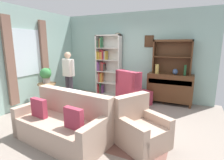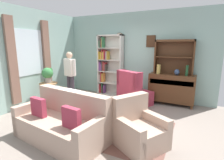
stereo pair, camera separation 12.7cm
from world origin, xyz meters
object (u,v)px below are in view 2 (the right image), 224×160
(couch_floral, at_px, (62,123))
(potted_plant_small, at_px, (60,101))
(vase_tall, at_px, (159,69))
(bottle_wine, at_px, (187,71))
(sideboard, at_px, (171,88))
(sideboard_hutch, at_px, (174,52))
(bookshelf, at_px, (108,65))
(wingback_chair, at_px, (133,93))
(potted_plant_large, at_px, (48,74))
(armchair_floral, at_px, (139,130))
(person_reading, at_px, (70,73))
(vase_round, at_px, (177,72))
(plant_stand, at_px, (49,91))

(couch_floral, height_order, potted_plant_small, couch_floral)
(vase_tall, xyz_separation_m, bottle_wine, (0.78, -0.01, 0.01))
(sideboard, height_order, couch_floral, sideboard)
(sideboard_hutch, distance_m, potted_plant_small, 3.64)
(bookshelf, height_order, couch_floral, bookshelf)
(wingback_chair, relative_size, potted_plant_large, 2.34)
(bookshelf, xyz_separation_m, sideboard, (2.17, -0.08, -0.55))
(sideboard_hutch, distance_m, armchair_floral, 2.94)
(bookshelf, bearing_deg, bottle_wine, -3.89)
(sideboard, xyz_separation_m, couch_floral, (-1.55, -2.97, -0.20))
(sideboard, distance_m, potted_plant_small, 3.32)
(vase_tall, relative_size, person_reading, 0.18)
(bottle_wine, xyz_separation_m, potted_plant_small, (-3.25, -1.57, -0.90))
(vase_round, relative_size, potted_plant_large, 0.38)
(armchair_floral, bearing_deg, vase_round, 82.75)
(vase_round, distance_m, person_reading, 3.20)
(plant_stand, bearing_deg, sideboard_hutch, 27.92)
(potted_plant_large, bearing_deg, bottle_wine, 21.90)
(vase_tall, relative_size, couch_floral, 0.15)
(vase_tall, bearing_deg, bottle_wine, -0.66)
(bookshelf, bearing_deg, potted_plant_small, -111.52)
(sideboard, bearing_deg, person_reading, -159.31)
(bookshelf, xyz_separation_m, wingback_chair, (1.19, -0.70, -0.68))
(sideboard, distance_m, armchair_floral, 2.55)
(bookshelf, distance_m, sideboard_hutch, 2.23)
(vase_round, distance_m, couch_floral, 3.43)
(vase_round, xyz_separation_m, potted_plant_large, (-3.46, -1.52, -0.08))
(sideboard_hutch, bearing_deg, bookshelf, -179.35)
(vase_round, relative_size, person_reading, 0.11)
(wingback_chair, bearing_deg, vase_round, 26.32)
(armchair_floral, xyz_separation_m, potted_plant_large, (-3.15, 0.95, 0.63))
(bookshelf, bearing_deg, sideboard_hutch, 0.65)
(bottle_wine, height_order, potted_plant_large, bottle_wine)
(person_reading, bearing_deg, bottle_wine, 17.00)
(vase_round, distance_m, armchair_floral, 2.59)
(sideboard_hutch, relative_size, plant_stand, 1.67)
(potted_plant_large, bearing_deg, couch_floral, -37.89)
(vase_tall, relative_size, bottle_wine, 0.93)
(person_reading, bearing_deg, plant_stand, -125.88)
(bookshelf, bearing_deg, sideboard, -2.24)
(bookshelf, distance_m, armchair_floral, 3.37)
(bottle_wine, distance_m, wingback_chair, 1.62)
(sideboard_hutch, bearing_deg, wingback_chair, -143.53)
(armchair_floral, bearing_deg, potted_plant_small, 161.93)
(couch_floral, height_order, plant_stand, couch_floral)
(wingback_chair, bearing_deg, potted_plant_small, -150.92)
(bottle_wine, bearing_deg, sideboard_hutch, 153.04)
(armchair_floral, height_order, plant_stand, armchair_floral)
(sideboard, relative_size, couch_floral, 0.69)
(vase_tall, height_order, vase_round, vase_tall)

